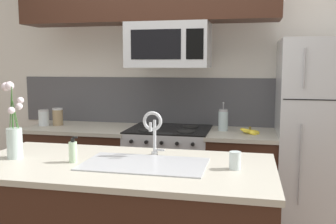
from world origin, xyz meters
TOP-DOWN VIEW (x-y plane):
  - rear_partition at (0.30, 1.28)m, footprint 5.20×0.10m
  - splash_band at (0.00, 1.22)m, footprint 3.38×0.01m
  - back_counter_left at (-0.88, 0.90)m, footprint 1.04×0.65m
  - back_counter_right at (0.68, 0.90)m, footprint 0.63×0.65m
  - stove_range at (0.00, 0.90)m, footprint 0.76×0.64m
  - microwave at (0.00, 0.88)m, footprint 0.74×0.40m
  - refrigerator at (1.38, 0.92)m, footprint 0.81×0.74m
  - storage_jar_tall at (-1.29, 0.87)m, footprint 0.10×0.10m
  - storage_jar_medium at (-1.16, 0.92)m, footprint 0.10×0.10m
  - banana_bunch at (0.74, 0.84)m, footprint 0.19×0.13m
  - french_press at (0.50, 0.96)m, footprint 0.09×0.09m
  - kitchen_sink at (0.11, -0.35)m, footprint 0.76×0.44m
  - sink_faucet at (0.11, -0.13)m, footprint 0.14×0.14m
  - dish_soap_bottle at (-0.34, -0.39)m, footprint 0.06×0.05m
  - drinking_glass at (0.66, -0.33)m, footprint 0.07×0.07m
  - flower_vase at (-0.77, -0.37)m, footprint 0.16×0.15m

SIDE VIEW (x-z plane):
  - back_counter_left at x=-0.88m, z-range 0.00..0.91m
  - back_counter_right at x=0.68m, z-range 0.00..0.91m
  - stove_range at x=0.00m, z-range 0.00..0.93m
  - kitchen_sink at x=0.11m, z-range 0.76..0.92m
  - refrigerator at x=1.38m, z-range 0.00..1.74m
  - banana_bunch at x=0.74m, z-range 0.89..0.97m
  - drinking_glass at x=0.66m, z-range 0.91..1.01m
  - dish_soap_bottle at x=-0.34m, z-range 0.90..1.06m
  - storage_jar_tall at x=-1.29m, z-range 0.91..1.07m
  - storage_jar_medium at x=-1.16m, z-range 0.91..1.08m
  - french_press at x=0.50m, z-range 0.88..1.14m
  - flower_vase at x=-0.77m, z-range 0.81..1.32m
  - sink_faucet at x=0.11m, z-range 0.95..1.26m
  - splash_band at x=0.00m, z-range 0.91..1.39m
  - rear_partition at x=0.30m, z-range 0.00..2.60m
  - microwave at x=0.00m, z-range 1.49..1.90m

